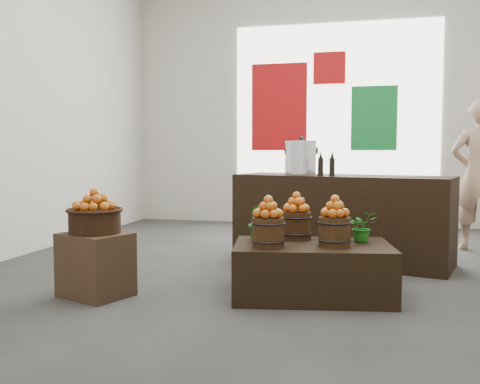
% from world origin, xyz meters
% --- Properties ---
extents(ground, '(7.00, 7.00, 0.00)m').
position_xyz_m(ground, '(0.00, 0.00, 0.00)').
color(ground, '#3B3B39').
rests_on(ground, ground).
extents(back_wall, '(6.00, 0.04, 4.00)m').
position_xyz_m(back_wall, '(0.00, 3.50, 2.00)').
color(back_wall, beige).
rests_on(back_wall, ground).
extents(back_opening, '(3.20, 0.02, 2.40)m').
position_xyz_m(back_opening, '(0.30, 3.48, 2.00)').
color(back_opening, white).
rests_on(back_opening, back_wall).
extents(deco_red_left, '(0.90, 0.04, 1.40)m').
position_xyz_m(deco_red_left, '(-0.60, 3.47, 1.90)').
color(deco_red_left, '#A60C0E').
rests_on(deco_red_left, back_wall).
extents(deco_green_right, '(0.70, 0.04, 1.00)m').
position_xyz_m(deco_green_right, '(0.90, 3.47, 1.70)').
color(deco_green_right, '#11722B').
rests_on(deco_green_right, back_wall).
extents(deco_red_upper, '(0.50, 0.04, 0.50)m').
position_xyz_m(deco_red_upper, '(0.20, 3.47, 2.50)').
color(deco_red_upper, '#A60C0E').
rests_on(deco_red_upper, back_wall).
extents(crate, '(0.64, 0.58, 0.52)m').
position_xyz_m(crate, '(-1.33, -1.30, 0.26)').
color(crate, '#4E3524').
rests_on(crate, ground).
extents(wicker_basket, '(0.41, 0.41, 0.19)m').
position_xyz_m(wicker_basket, '(-1.33, -1.30, 0.61)').
color(wicker_basket, black).
rests_on(wicker_basket, crate).
extents(apples_in_basket, '(0.32, 0.32, 0.17)m').
position_xyz_m(apples_in_basket, '(-1.33, -1.30, 0.79)').
color(apples_in_basket, '#AA0D05').
rests_on(apples_in_basket, wicker_basket).
extents(display_table, '(1.36, 0.96, 0.43)m').
position_xyz_m(display_table, '(0.38, -0.91, 0.22)').
color(display_table, black).
rests_on(display_table, ground).
extents(apple_bucket_front_left, '(0.25, 0.25, 0.23)m').
position_xyz_m(apple_bucket_front_left, '(0.06, -1.14, 0.55)').
color(apple_bucket_front_left, '#3E2511').
rests_on(apple_bucket_front_left, display_table).
extents(apples_in_bucket_front_left, '(0.19, 0.19, 0.17)m').
position_xyz_m(apples_in_bucket_front_left, '(0.06, -1.14, 0.75)').
color(apples_in_bucket_front_left, '#AA0D05').
rests_on(apples_in_bucket_front_left, apple_bucket_front_left).
extents(apple_bucket_front_right, '(0.25, 0.25, 0.23)m').
position_xyz_m(apple_bucket_front_right, '(0.56, -0.98, 0.55)').
color(apple_bucket_front_right, '#3E2511').
rests_on(apple_bucket_front_right, display_table).
extents(apples_in_bucket_front_right, '(0.19, 0.19, 0.17)m').
position_xyz_m(apples_in_bucket_front_right, '(0.56, -0.98, 0.75)').
color(apples_in_bucket_front_right, '#AA0D05').
rests_on(apples_in_bucket_front_right, apple_bucket_front_right).
extents(apple_bucket_rear, '(0.25, 0.25, 0.23)m').
position_xyz_m(apple_bucket_rear, '(0.22, -0.71, 0.55)').
color(apple_bucket_rear, '#3E2511').
rests_on(apple_bucket_rear, display_table).
extents(apples_in_bucket_rear, '(0.19, 0.19, 0.17)m').
position_xyz_m(apples_in_bucket_rear, '(0.22, -0.71, 0.75)').
color(apples_in_bucket_rear, '#AA0D05').
rests_on(apples_in_bucket_rear, apple_bucket_rear).
extents(herb_garnish_right, '(0.29, 0.28, 0.26)m').
position_xyz_m(herb_garnish_right, '(0.77, -0.73, 0.56)').
color(herb_garnish_right, '#175912').
rests_on(herb_garnish_right, display_table).
extents(herb_garnish_left, '(0.20, 0.18, 0.30)m').
position_xyz_m(herb_garnish_left, '(-0.09, -0.81, 0.58)').
color(herb_garnish_left, '#175912').
rests_on(herb_garnish_left, display_table).
extents(counter, '(2.37, 1.29, 0.93)m').
position_xyz_m(counter, '(0.54, 0.57, 0.46)').
color(counter, black).
rests_on(counter, ground).
extents(stock_pot_left, '(0.35, 0.35, 0.35)m').
position_xyz_m(stock_pot_left, '(0.09, 0.69, 1.10)').
color(stock_pot_left, silver).
rests_on(stock_pot_left, counter).
extents(oil_cruets, '(0.17, 0.10, 0.26)m').
position_xyz_m(oil_cruets, '(0.48, 0.35, 1.05)').
color(oil_cruets, black).
rests_on(oil_cruets, counter).
extents(shopper, '(0.66, 0.44, 1.80)m').
position_xyz_m(shopper, '(2.10, 1.62, 0.90)').
color(shopper, '#A37E64').
rests_on(shopper, ground).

